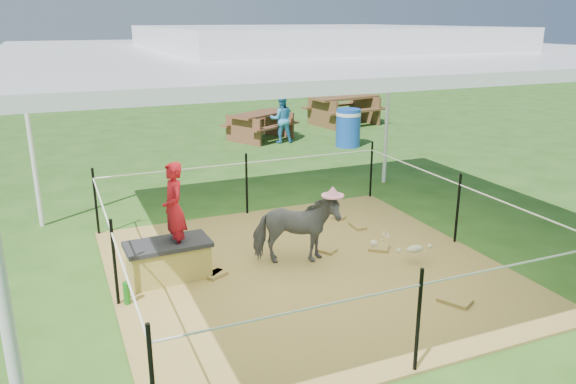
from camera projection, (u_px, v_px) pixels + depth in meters
name	position (u px, v px, depth m)	size (l,w,h in m)	color
ground	(307.00, 271.00, 6.92)	(90.00, 90.00, 0.00)	#2D5919
hay_patch	(307.00, 270.00, 6.92)	(4.60, 4.60, 0.03)	brown
canopy_tent	(309.00, 46.00, 6.12)	(6.30, 6.30, 2.90)	silver
rope_fence	(308.00, 222.00, 6.73)	(4.54, 4.54, 1.00)	black
straw_bale	(169.00, 262.00, 6.61)	(0.92, 0.46, 0.41)	olive
dark_cloth	(168.00, 244.00, 6.54)	(0.98, 0.51, 0.05)	black
woman	(173.00, 201.00, 6.42)	(0.40, 0.26, 1.10)	red
green_bottle	(127.00, 293.00, 6.03)	(0.07, 0.07, 0.25)	#1A6D18
pony	(296.00, 230.00, 6.95)	(0.48, 1.06, 0.89)	#4D4D52
pink_hat	(296.00, 190.00, 6.80)	(0.28, 0.28, 0.13)	pink
foal	(415.00, 247.00, 7.02)	(0.77, 0.43, 0.43)	#C5B890
trash_barrel	(348.00, 128.00, 13.53)	(0.59, 0.59, 0.91)	#174BB2
picnic_table_near	(260.00, 126.00, 14.35)	(1.65, 1.19, 0.69)	#532F1C
picnic_table_far	(344.00, 110.00, 16.35)	(1.99, 1.44, 0.83)	brown
distant_person	(281.00, 119.00, 13.92)	(0.58, 0.45, 1.19)	#3794D1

